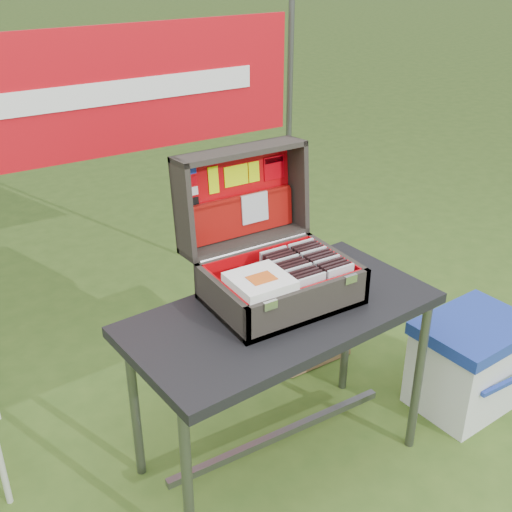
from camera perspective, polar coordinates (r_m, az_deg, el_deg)
ground at (r=2.68m, az=0.52°, el=-18.75°), size 80.00×80.00×0.00m
table at (r=2.51m, az=2.17°, el=-11.67°), size 1.18×0.67×0.71m
table_top at (r=2.31m, az=2.31°, el=-5.20°), size 1.18×0.67×0.04m
table_leg_fl at (r=2.19m, az=-6.12°, el=-19.46°), size 0.04×0.04×0.67m
table_leg_fr at (r=2.65m, az=14.21°, el=-10.65°), size 0.04×0.04×0.67m
table_leg_bl at (r=2.50m, az=-10.74°, el=-12.91°), size 0.04×0.04×0.67m
table_leg_br at (r=2.91m, az=8.07°, el=-6.28°), size 0.04×0.04×0.67m
table_brace at (r=2.66m, az=2.08°, el=-15.60°), size 0.98×0.03×0.03m
suitcase at (r=2.28m, az=1.50°, el=2.08°), size 0.52×0.53×0.50m
suitcase_base_bottom at (r=2.35m, az=2.23°, el=-3.76°), size 0.52×0.37×0.02m
suitcase_base_wall_front at (r=2.20m, az=4.78°, el=-4.40°), size 0.52×0.02×0.14m
suitcase_base_wall_back at (r=2.45m, az=-0.01°, el=-0.80°), size 0.52×0.02×0.14m
suitcase_base_wall_left at (r=2.21m, az=-3.13°, el=-4.16°), size 0.02×0.37×0.14m
suitcase_base_wall_right at (r=2.45m, az=7.09°, el=-0.99°), size 0.02×0.37×0.14m
suitcase_liner_floor at (r=2.34m, az=2.23°, el=-3.48°), size 0.48×0.33×0.01m
suitcase_latch_left at (r=2.08m, az=1.29°, el=-4.39°), size 0.05×0.01×0.03m
suitcase_latch_right at (r=2.25m, az=8.41°, el=-2.04°), size 0.05×0.01×0.03m
suitcase_hinge at (r=2.43m, az=-0.13°, el=0.74°), size 0.47×0.02×0.02m
suitcase_lid_back at (r=2.47m, az=-1.90°, el=5.60°), size 0.52×0.05×0.37m
suitcase_lid_rim_far at (r=2.37m, az=-1.43°, el=9.30°), size 0.52×0.14×0.03m
suitcase_lid_rim_near at (r=2.48m, az=-0.98°, el=1.43°), size 0.52×0.14×0.03m
suitcase_lid_rim_left at (r=2.31m, az=-6.51°, el=4.06°), size 0.02×0.17×0.38m
suitcase_lid_rim_right at (r=2.55m, az=3.65°, el=6.35°), size 0.02×0.17×0.38m
suitcase_lid_liner at (r=2.46m, az=-1.74°, el=5.53°), size 0.47×0.04×0.32m
suitcase_liner_wall_front at (r=2.20m, az=4.59°, el=-4.02°), size 0.48×0.01×0.12m
suitcase_liner_wall_back at (r=2.43m, az=0.16°, el=-0.71°), size 0.48×0.01×0.12m
suitcase_liner_wall_left at (r=2.21m, az=-2.84°, el=-3.85°), size 0.01×0.33×0.12m
suitcase_liner_wall_right at (r=2.44m, az=6.86°, el=-0.86°), size 0.01×0.33×0.12m
suitcase_lid_pocket at (r=2.47m, az=-1.41°, el=3.53°), size 0.46×0.05×0.15m
suitcase_pocket_edge at (r=2.44m, az=-1.43°, el=5.14°), size 0.45×0.02×0.02m
suitcase_pocket_cd at (r=2.47m, az=-0.12°, el=4.30°), size 0.12×0.02×0.12m
lid_sticker_cc_a at (r=2.34m, az=-5.91°, el=7.61°), size 0.05×0.01×0.03m
lid_sticker_cc_b at (r=2.35m, az=-5.83°, el=6.67°), size 0.05×0.01×0.03m
lid_sticker_cc_c at (r=2.36m, az=-5.74°, el=5.73°), size 0.05×0.01×0.03m
lid_sticker_cc_d at (r=2.37m, az=-5.66°, el=4.81°), size 0.05×0.01×0.03m
lid_card_neon_tall at (r=2.39m, az=-3.80°, el=6.74°), size 0.04×0.01×0.10m
lid_card_neon_main at (r=2.43m, az=-1.78°, el=7.17°), size 0.10×0.01×0.08m
lid_card_neon_small at (r=2.47m, az=-0.19°, el=7.49°), size 0.05×0.01×0.08m
lid_sticker_band at (r=2.52m, az=1.62°, el=7.86°), size 0.09×0.01×0.09m
lid_sticker_band_bar at (r=2.51m, az=1.60°, el=8.52°), size 0.08×0.00×0.02m
cd_left_0 at (r=2.23m, az=4.95°, el=-3.28°), size 0.11×0.01×0.13m
cd_left_1 at (r=2.24m, az=4.64°, el=-3.05°), size 0.11×0.01×0.13m
cd_left_2 at (r=2.26m, az=4.34°, el=-2.84°), size 0.11×0.01×0.13m
cd_left_3 at (r=2.27m, az=4.04°, el=-2.62°), size 0.11×0.01×0.13m
cd_left_4 at (r=2.28m, az=3.75°, el=-2.41°), size 0.11×0.01×0.13m
cd_left_5 at (r=2.30m, az=3.46°, el=-2.20°), size 0.11×0.01×0.13m
cd_left_6 at (r=2.31m, az=3.17°, el=-1.99°), size 0.11×0.01×0.13m
cd_left_7 at (r=2.33m, az=2.89°, el=-1.78°), size 0.11×0.01×0.13m
cd_left_8 at (r=2.34m, az=2.61°, el=-1.58°), size 0.11×0.01×0.13m
cd_left_9 at (r=2.36m, az=2.33°, el=-1.38°), size 0.11×0.01×0.13m
cd_left_10 at (r=2.37m, az=2.06°, el=-1.18°), size 0.11×0.01×0.13m
cd_left_11 at (r=2.39m, az=1.79°, el=-0.99°), size 0.11×0.01×0.13m
cd_left_12 at (r=2.40m, az=1.53°, el=-0.79°), size 0.11×0.01×0.13m
cd_right_0 at (r=2.30m, az=7.46°, el=-2.44°), size 0.11×0.01×0.13m
cd_right_1 at (r=2.31m, az=7.15°, el=-2.23°), size 0.11×0.01×0.13m
cd_right_2 at (r=2.32m, az=6.84°, el=-2.02°), size 0.11×0.01×0.13m
cd_right_3 at (r=2.34m, az=6.54°, el=-1.82°), size 0.11×0.01×0.13m
cd_right_4 at (r=2.35m, az=6.24°, el=-1.62°), size 0.11×0.01×0.13m
cd_right_5 at (r=2.36m, az=5.94°, el=-1.42°), size 0.11×0.01×0.13m
cd_right_6 at (r=2.38m, az=5.65°, el=-1.22°), size 0.11×0.01×0.13m
cd_right_7 at (r=2.39m, az=5.36°, el=-1.03°), size 0.11×0.01×0.13m
cd_right_8 at (r=2.41m, az=5.07°, el=-0.83°), size 0.11×0.01×0.13m
cd_right_9 at (r=2.42m, az=4.79°, el=-0.64°), size 0.11×0.01×0.13m
cd_right_10 at (r=2.44m, az=4.51°, el=-0.46°), size 0.11×0.01×0.13m
cd_right_11 at (r=2.45m, az=4.23°, el=-0.27°), size 0.11×0.01×0.13m
cd_right_12 at (r=2.46m, az=3.96°, el=-0.09°), size 0.11×0.01×0.13m
songbook_0 at (r=2.17m, az=0.36°, el=-2.53°), size 0.19×0.19×0.00m
songbook_1 at (r=2.17m, az=0.36°, el=-2.42°), size 0.19×0.19×0.00m
songbook_2 at (r=2.17m, az=0.36°, el=-2.30°), size 0.19×0.19×0.00m
songbook_3 at (r=2.16m, az=0.36°, el=-2.19°), size 0.19×0.19×0.00m
songbook_4 at (r=2.16m, az=0.36°, el=-2.07°), size 0.19×0.19×0.00m
songbook_5 at (r=2.16m, az=0.36°, el=-1.95°), size 0.19×0.19×0.00m
songbook_graphic at (r=2.15m, az=0.50°, el=-1.97°), size 0.09×0.07×0.00m
cooler at (r=3.02m, az=18.42°, el=-9.01°), size 0.51×0.40×0.42m
cooler_body at (r=3.04m, az=18.34°, el=-9.45°), size 0.48×0.38×0.36m
cooler_lid at (r=2.92m, az=18.93°, el=-6.10°), size 0.51×0.40×0.06m
cooler_handle at (r=2.92m, az=21.31°, el=-10.50°), size 0.28×0.02×0.02m
chair_leg_fr at (r=2.60m, az=-21.79°, el=-16.50°), size 0.02×0.02×0.42m
cardboard_box at (r=3.14m, az=5.42°, el=-6.43°), size 0.37×0.12×0.39m
banner_post_right at (r=3.43m, az=2.88°, el=8.79°), size 0.03×0.03×1.70m
banner at (r=2.92m, az=-11.19°, el=14.27°), size 1.60×0.02×0.55m
banner_text at (r=2.91m, az=-11.10°, el=14.23°), size 1.20×0.00×0.10m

